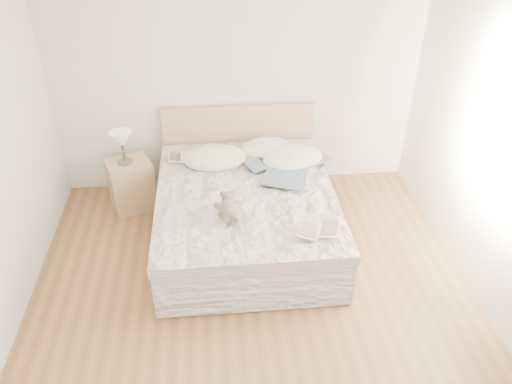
# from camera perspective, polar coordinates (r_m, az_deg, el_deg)

# --- Properties ---
(floor) EXTENTS (4.00, 4.50, 0.00)m
(floor) POSITION_cam_1_polar(r_m,az_deg,el_deg) (4.39, 0.07, -14.58)
(floor) COLOR brown
(floor) RESTS_ON ground
(wall_back) EXTENTS (4.00, 0.02, 2.70)m
(wall_back) POSITION_cam_1_polar(r_m,az_deg,el_deg) (5.50, -2.21, 13.36)
(wall_back) COLOR white
(wall_back) RESTS_ON ground
(window) EXTENTS (0.02, 1.30, 1.10)m
(window) POSITION_cam_1_polar(r_m,az_deg,el_deg) (4.32, 27.02, 4.88)
(window) COLOR white
(window) RESTS_ON wall_right
(bed) EXTENTS (1.72, 2.14, 1.00)m
(bed) POSITION_cam_1_polar(r_m,az_deg,el_deg) (5.06, -1.21, -2.10)
(bed) COLOR tan
(bed) RESTS_ON floor
(nightstand) EXTENTS (0.56, 0.53, 0.56)m
(nightstand) POSITION_cam_1_polar(r_m,az_deg,el_deg) (5.67, -14.03, 0.85)
(nightstand) COLOR tan
(nightstand) RESTS_ON floor
(table_lamp) EXTENTS (0.23, 0.23, 0.36)m
(table_lamp) POSITION_cam_1_polar(r_m,az_deg,el_deg) (5.41, -15.10, 5.67)
(table_lamp) COLOR #514B46
(table_lamp) RESTS_ON nightstand
(pillow_left) EXTENTS (0.67, 0.47, 0.20)m
(pillow_left) POSITION_cam_1_polar(r_m,az_deg,el_deg) (5.30, -4.75, 3.91)
(pillow_left) COLOR white
(pillow_left) RESTS_ON bed
(pillow_middle) EXTENTS (0.65, 0.55, 0.17)m
(pillow_middle) POSITION_cam_1_polar(r_m,az_deg,el_deg) (5.48, 1.00, 5.11)
(pillow_middle) COLOR white
(pillow_middle) RESTS_ON bed
(pillow_right) EXTENTS (0.74, 0.59, 0.20)m
(pillow_right) POSITION_cam_1_polar(r_m,az_deg,el_deg) (5.30, 4.20, 3.93)
(pillow_right) COLOR white
(pillow_right) RESTS_ON bed
(blouse) EXTENTS (0.85, 0.88, 0.03)m
(blouse) POSITION_cam_1_polar(r_m,az_deg,el_deg) (5.07, 3.58, 2.32)
(blouse) COLOR #3C516C
(blouse) RESTS_ON bed
(photo_book) EXTENTS (0.30, 0.21, 0.02)m
(photo_book) POSITION_cam_1_polar(r_m,az_deg,el_deg) (5.36, -8.42, 3.92)
(photo_book) COLOR white
(photo_book) RESTS_ON bed
(childrens_book) EXTENTS (0.43, 0.36, 0.02)m
(childrens_book) POSITION_cam_1_polar(r_m,az_deg,el_deg) (4.32, 7.22, -4.31)
(childrens_book) COLOR #FDEBCA
(childrens_book) RESTS_ON bed
(teddy_bear) EXTENTS (0.23, 0.32, 0.16)m
(teddy_bear) POSITION_cam_1_polar(r_m,az_deg,el_deg) (4.44, -3.15, -2.54)
(teddy_bear) COLOR #69614E
(teddy_bear) RESTS_ON bed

